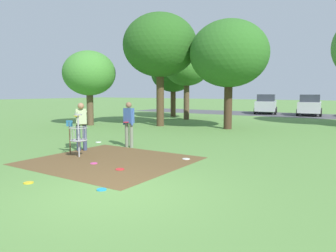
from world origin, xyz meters
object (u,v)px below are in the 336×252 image
frisbee_far_left (186,159)px  parked_car_center_left (310,105)px  frisbee_far_right (120,169)px  tree_far_right (187,66)px  tree_near_right (89,74)px  tree_near_left (173,73)px  tree_far_left (229,54)px  player_foreground_watching (81,123)px  disc_golf_basket (78,134)px  frisbee_scattered_a (102,190)px  player_throwing (129,122)px  frisbee_mid_grass (28,183)px  tree_mid_center (160,46)px  parked_car_leftmost (266,104)px  frisbee_near_basket (94,163)px  frisbee_by_tee (98,142)px

frisbee_far_left → parked_car_center_left: bearing=90.5°
frisbee_far_right → tree_far_right: 16.49m
frisbee_far_left → tree_near_right: 11.97m
tree_near_left → tree_far_left: tree_far_left is taller
frisbee_far_left → tree_far_left: 9.59m
player_foreground_watching → tree_near_right: bearing=135.0°
disc_golf_basket → frisbee_scattered_a: disc_golf_basket is taller
player_throwing → frisbee_mid_grass: 5.19m
tree_near_left → frisbee_far_left: bearing=-56.2°
frisbee_far_left → frisbee_scattered_a: same height
player_throwing → player_foreground_watching: bearing=-122.8°
frisbee_far_left → tree_mid_center: bearing=129.5°
parked_car_leftmost → frisbee_near_basket: bearing=-84.9°
disc_golf_basket → tree_mid_center: bearing=108.8°
disc_golf_basket → tree_far_right: bearing=106.4°
player_foreground_watching → frisbee_scattered_a: player_foreground_watching is taller
frisbee_near_basket → tree_far_right: size_ratio=0.04×
tree_far_left → parked_car_center_left: tree_far_left is taller
tree_mid_center → player_throwing: bearing=-64.1°
player_foreground_watching → frisbee_near_basket: player_foreground_watching is taller
frisbee_near_basket → frisbee_scattered_a: 2.62m
player_throwing → frisbee_mid_grass: player_throwing is taller
disc_golf_basket → tree_far_right: size_ratio=0.25×
frisbee_mid_grass → frisbee_near_basket: bearing=95.7°
disc_golf_basket → frisbee_mid_grass: disc_golf_basket is taller
tree_far_left → frisbee_mid_grass: bearing=-88.0°
disc_golf_basket → tree_far_left: (0.96, 9.96, 3.41)m
frisbee_near_basket → frisbee_mid_grass: size_ratio=0.91×
player_throwing → frisbee_scattered_a: player_throwing is taller
disc_golf_basket → frisbee_mid_grass: (1.40, -2.68, -0.74)m
disc_golf_basket → player_throwing: size_ratio=0.81×
tree_near_left → parked_car_leftmost: tree_near_left is taller
tree_near_left → tree_far_right: (2.30, -1.74, 0.35)m
frisbee_mid_grass → parked_car_leftmost: bearing=95.2°
player_foreground_watching → parked_car_center_left: 23.12m
tree_mid_center → frisbee_far_left: bearing=-50.5°
frisbee_near_basket → frisbee_far_left: 2.80m
disc_golf_basket → tree_mid_center: (-3.11, 9.14, 4.07)m
frisbee_by_tee → tree_far_left: size_ratio=0.04×
player_throwing → frisbee_near_basket: size_ratio=8.27×
frisbee_mid_grass → tree_far_right: tree_far_right is taller
tree_mid_center → tree_far_left: size_ratio=1.12×
tree_near_left → tree_mid_center: bearing=-63.6°
frisbee_mid_grass → frisbee_scattered_a: (1.78, 0.55, 0.00)m
frisbee_far_left → player_foreground_watching: bearing=-168.6°
frisbee_scattered_a → parked_car_center_left: bearing=90.6°
tree_near_right → tree_mid_center: 4.70m
tree_near_left → tree_mid_center: size_ratio=0.77×
tree_mid_center → tree_far_left: bearing=11.4°
frisbee_near_basket → player_throwing: bearing=109.4°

